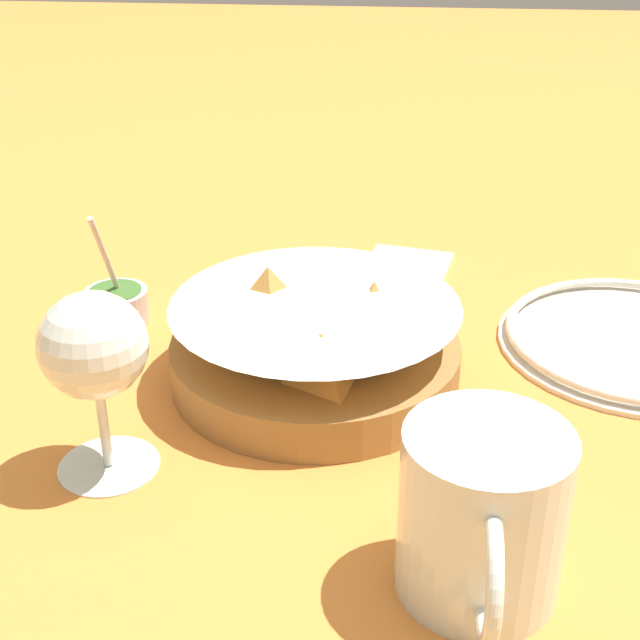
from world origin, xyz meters
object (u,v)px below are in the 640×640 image
object	(u,v)px
food_basket	(319,346)
beer_mug	(482,520)
wine_glass	(94,352)
sauce_cup	(116,304)
side_plate	(636,339)

from	to	relation	value
food_basket	beer_mug	distance (m)	0.25
wine_glass	sauce_cup	bearing A→B (deg)	-164.44
sauce_cup	side_plate	distance (m)	0.47
wine_glass	side_plate	bearing A→B (deg)	117.93
food_basket	wine_glass	size ratio (longest dim) A/B	1.74
food_basket	beer_mug	xyz separation A→B (m)	(0.22, 0.12, 0.02)
food_basket	sauce_cup	world-z (taller)	sauce_cup
beer_mug	side_plate	world-z (taller)	beer_mug
food_basket	side_plate	world-z (taller)	food_basket
food_basket	wine_glass	distance (m)	0.20
side_plate	food_basket	bearing A→B (deg)	-72.97
sauce_cup	wine_glass	bearing A→B (deg)	15.56
beer_mug	sauce_cup	bearing A→B (deg)	-134.34
wine_glass	side_plate	size ratio (longest dim) A/B	0.57
sauce_cup	beer_mug	world-z (taller)	sauce_cup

